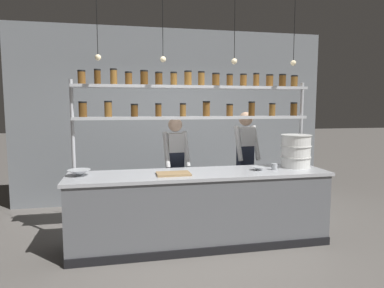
# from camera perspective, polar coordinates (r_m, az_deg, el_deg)

# --- Properties ---
(ground_plane) EXTENTS (40.00, 40.00, 0.00)m
(ground_plane) POSITION_cam_1_polar(r_m,az_deg,el_deg) (4.53, 1.37, -16.24)
(ground_plane) COLOR slate
(back_wall) EXTENTS (5.63, 0.12, 3.10)m
(back_wall) POSITION_cam_1_polar(r_m,az_deg,el_deg) (6.26, -3.01, 4.61)
(back_wall) COLOR gray
(back_wall) RESTS_ON ground_plane
(prep_counter) EXTENTS (3.23, 0.76, 0.92)m
(prep_counter) POSITION_cam_1_polar(r_m,az_deg,el_deg) (4.37, 1.39, -10.67)
(prep_counter) COLOR slate
(prep_counter) RESTS_ON ground_plane
(spice_shelf_unit) EXTENTS (3.12, 0.28, 2.20)m
(spice_shelf_unit) POSITION_cam_1_polar(r_m,az_deg,el_deg) (4.50, 0.39, 6.90)
(spice_shelf_unit) COLOR #B7BABF
(spice_shelf_unit) RESTS_ON ground_plane
(chef_left) EXTENTS (0.38, 0.30, 1.58)m
(chef_left) POSITION_cam_1_polar(r_m,az_deg,el_deg) (4.90, -2.76, -3.53)
(chef_left) COLOR black
(chef_left) RESTS_ON ground_plane
(chef_center) EXTENTS (0.38, 0.30, 1.65)m
(chef_center) POSITION_cam_1_polar(r_m,az_deg,el_deg) (5.28, 8.87, -2.33)
(chef_center) COLOR black
(chef_center) RESTS_ON ground_plane
(container_stack) EXTENTS (0.40, 0.40, 0.44)m
(container_stack) POSITION_cam_1_polar(r_m,az_deg,el_deg) (4.78, 16.92, -1.12)
(container_stack) COLOR white
(container_stack) RESTS_ON prep_counter
(cutting_board) EXTENTS (0.40, 0.26, 0.02)m
(cutting_board) POSITION_cam_1_polar(r_m,az_deg,el_deg) (4.11, -3.11, -4.98)
(cutting_board) COLOR #A88456
(cutting_board) RESTS_ON prep_counter
(prep_bowl_near_left) EXTENTS (0.17, 0.17, 0.05)m
(prep_bowl_near_left) POSITION_cam_1_polar(r_m,az_deg,el_deg) (4.47, 10.99, -4.04)
(prep_bowl_near_left) COLOR silver
(prep_bowl_near_left) RESTS_ON prep_counter
(prep_bowl_center_front) EXTENTS (0.27, 0.27, 0.07)m
(prep_bowl_center_front) POSITION_cam_1_polar(r_m,az_deg,el_deg) (4.25, -18.30, -4.59)
(prep_bowl_center_front) COLOR silver
(prep_bowl_center_front) RESTS_ON prep_counter
(serving_cup_front) EXTENTS (0.07, 0.07, 0.08)m
(serving_cup_front) POSITION_cam_1_polar(r_m,az_deg,el_deg) (4.53, 13.56, -3.70)
(serving_cup_front) COLOR #B2B7BC
(serving_cup_front) RESTS_ON prep_counter
(pendant_light_row) EXTENTS (2.47, 0.07, 0.81)m
(pendant_light_row) POSITION_cam_1_polar(r_m,az_deg,el_deg) (4.22, 1.42, 14.41)
(pendant_light_row) COLOR black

